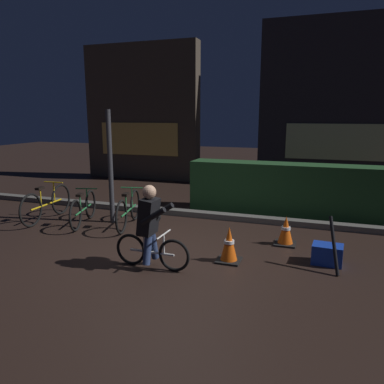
% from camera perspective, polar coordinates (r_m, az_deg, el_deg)
% --- Properties ---
extents(ground_plane, '(40.00, 40.00, 0.00)m').
position_cam_1_polar(ground_plane, '(6.30, -3.55, -8.98)').
color(ground_plane, black).
extents(sidewalk_curb, '(12.00, 0.24, 0.12)m').
position_cam_1_polar(sidewalk_curb, '(8.26, 2.34, -3.48)').
color(sidewalk_curb, '#56544F').
rests_on(sidewalk_curb, ground).
extents(hedge_row, '(4.80, 0.70, 1.15)m').
position_cam_1_polar(hedge_row, '(8.70, 15.54, 0.37)').
color(hedge_row, '#214723').
rests_on(hedge_row, ground).
extents(storefront_left, '(4.10, 0.54, 4.57)m').
position_cam_1_polar(storefront_left, '(13.35, -7.67, 11.84)').
color(storefront_left, '#42382D').
rests_on(storefront_left, ground).
extents(storefront_right, '(5.96, 0.54, 5.12)m').
position_cam_1_polar(storefront_right, '(12.67, 24.14, 12.19)').
color(storefront_right, '#262328').
rests_on(storefront_right, ground).
extents(street_post, '(0.10, 0.10, 2.33)m').
position_cam_1_polar(street_post, '(7.85, -12.33, 3.69)').
color(street_post, '#2D2D33').
rests_on(street_post, ground).
extents(parked_bike_leftmost, '(0.46, 1.71, 0.79)m').
position_cam_1_polar(parked_bike_leftmost, '(8.56, -21.26, -1.68)').
color(parked_bike_leftmost, black).
rests_on(parked_bike_leftmost, ground).
extents(parked_bike_left_mid, '(0.53, 1.49, 0.71)m').
position_cam_1_polar(parked_bike_left_mid, '(8.00, -16.22, -2.49)').
color(parked_bike_left_mid, black).
rests_on(parked_bike_left_mid, ground).
extents(parked_bike_center_left, '(0.48, 1.61, 0.76)m').
position_cam_1_polar(parked_bike_center_left, '(7.65, -9.63, -2.69)').
color(parked_bike_center_left, black).
rests_on(parked_bike_center_left, ground).
extents(traffic_cone_near, '(0.36, 0.36, 0.55)m').
position_cam_1_polar(traffic_cone_near, '(5.81, 5.66, -8.03)').
color(traffic_cone_near, black).
rests_on(traffic_cone_near, ground).
extents(traffic_cone_far, '(0.36, 0.36, 0.51)m').
position_cam_1_polar(traffic_cone_far, '(6.72, 14.09, -5.78)').
color(traffic_cone_far, black).
rests_on(traffic_cone_far, ground).
extents(blue_crate, '(0.46, 0.35, 0.30)m').
position_cam_1_polar(blue_crate, '(6.10, 19.91, -8.91)').
color(blue_crate, '#193DB7').
rests_on(blue_crate, ground).
extents(cyclist, '(1.19, 0.52, 1.25)m').
position_cam_1_polar(cyclist, '(5.50, -6.34, -5.23)').
color(cyclist, black).
rests_on(cyclist, ground).
extents(closed_umbrella, '(0.20, 0.43, 0.77)m').
position_cam_1_polar(closed_umbrella, '(5.79, 20.83, -7.60)').
color(closed_umbrella, black).
rests_on(closed_umbrella, ground).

